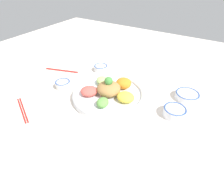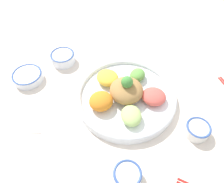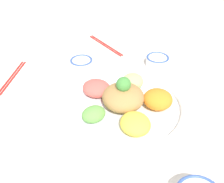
% 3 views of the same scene
% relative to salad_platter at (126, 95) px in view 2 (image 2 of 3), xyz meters
% --- Properties ---
extents(ground_plane, '(2.40, 2.40, 0.00)m').
position_rel_salad_platter_xyz_m(ground_plane, '(-0.03, 0.04, -0.03)').
color(ground_plane, silver).
extents(salad_platter, '(0.37, 0.37, 0.12)m').
position_rel_salad_platter_xyz_m(salad_platter, '(0.00, 0.00, 0.00)').
color(salad_platter, white).
rests_on(salad_platter, ground_plane).
extents(sauce_bowl_red, '(0.10, 0.10, 0.04)m').
position_rel_salad_platter_xyz_m(sauce_bowl_red, '(0.03, -0.33, -0.00)').
color(sauce_bowl_red, white).
rests_on(sauce_bowl_red, ground_plane).
extents(rice_bowl_blue, '(0.08, 0.08, 0.04)m').
position_rel_salad_platter_xyz_m(rice_bowl_blue, '(-0.06, 0.26, -0.00)').
color(rice_bowl_blue, white).
rests_on(rice_bowl_blue, ground_plane).
extents(sauce_bowl_dark, '(0.08, 0.08, 0.04)m').
position_rel_salad_platter_xyz_m(sauce_bowl_dark, '(0.21, 0.19, -0.01)').
color(sauce_bowl_dark, white).
rests_on(sauce_bowl_dark, ground_plane).
extents(rice_bowl_plain, '(0.12, 0.12, 0.03)m').
position_rel_salad_platter_xyz_m(rice_bowl_plain, '(0.20, -0.34, -0.01)').
color(rice_bowl_plain, white).
rests_on(rice_bowl_plain, ground_plane).
extents(serving_spoon_extra, '(0.10, 0.11, 0.01)m').
position_rel_salad_platter_xyz_m(serving_spoon_extra, '(0.30, -0.11, -0.02)').
color(serving_spoon_extra, silver).
rests_on(serving_spoon_extra, ground_plane).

